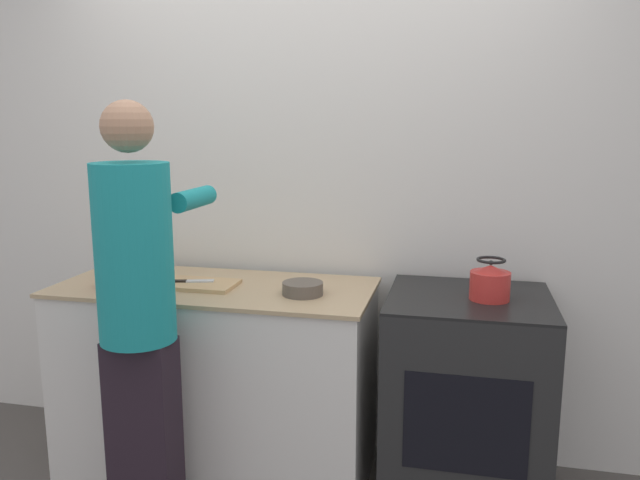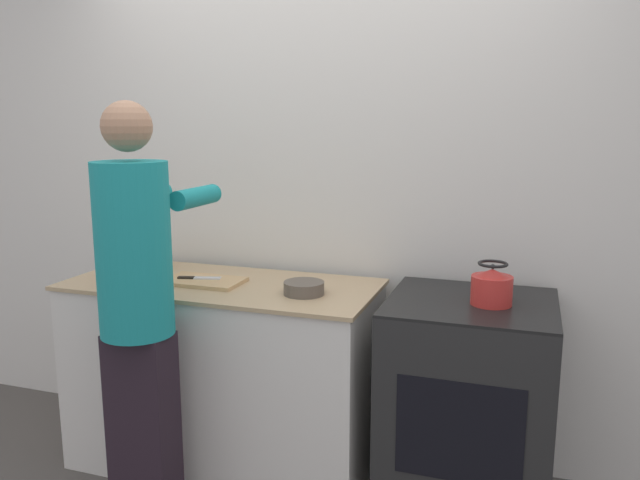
# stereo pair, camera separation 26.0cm
# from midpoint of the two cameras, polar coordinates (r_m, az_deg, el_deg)

# --- Properties ---
(wall_back) EXTENTS (8.00, 0.05, 2.60)m
(wall_back) POSITION_cam_midpoint_polar(r_m,az_deg,el_deg) (3.07, -2.87, 4.35)
(wall_back) COLOR silver
(wall_back) RESTS_ON ground_plane
(counter) EXTENTS (1.45, 0.64, 0.91)m
(counter) POSITION_cam_midpoint_polar(r_m,az_deg,el_deg) (3.06, -11.81, -12.32)
(counter) COLOR silver
(counter) RESTS_ON ground_plane
(oven) EXTENTS (0.68, 0.64, 0.92)m
(oven) POSITION_cam_midpoint_polar(r_m,az_deg,el_deg) (2.82, 10.50, -14.22)
(oven) COLOR black
(oven) RESTS_ON ground_plane
(person) EXTENTS (0.33, 0.57, 1.72)m
(person) POSITION_cam_midpoint_polar(r_m,az_deg,el_deg) (2.53, -19.12, -5.79)
(person) COLOR black
(person) RESTS_ON ground_plane
(cutting_board) EXTENTS (0.36, 0.22, 0.02)m
(cutting_board) POSITION_cam_midpoint_polar(r_m,az_deg,el_deg) (2.92, -13.74, -3.98)
(cutting_board) COLOR tan
(cutting_board) RESTS_ON counter
(knife) EXTENTS (0.20, 0.09, 0.01)m
(knife) POSITION_cam_midpoint_polar(r_m,az_deg,el_deg) (2.93, -14.28, -3.69)
(knife) COLOR silver
(knife) RESTS_ON cutting_board
(kettle) EXTENTS (0.16, 0.16, 0.17)m
(kettle) POSITION_cam_midpoint_polar(r_m,az_deg,el_deg) (2.61, 12.57, -3.83)
(kettle) COLOR red
(kettle) RESTS_ON oven
(bowl_prep) EXTENTS (0.18, 0.18, 0.06)m
(bowl_prep) POSITION_cam_midpoint_polar(r_m,az_deg,el_deg) (2.70, -4.36, -4.48)
(bowl_prep) COLOR brown
(bowl_prep) RESTS_ON counter
(bowl_mixing) EXTENTS (0.16, 0.16, 0.08)m
(bowl_mixing) POSITION_cam_midpoint_polar(r_m,az_deg,el_deg) (3.01, -20.53, -3.27)
(bowl_mixing) COLOR #9E4738
(bowl_mixing) RESTS_ON counter
(canister_jar) EXTENTS (0.16, 0.16, 0.16)m
(canister_jar) POSITION_cam_midpoint_polar(r_m,az_deg,el_deg) (3.18, -18.59, -1.70)
(canister_jar) COLOR tan
(canister_jar) RESTS_ON counter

